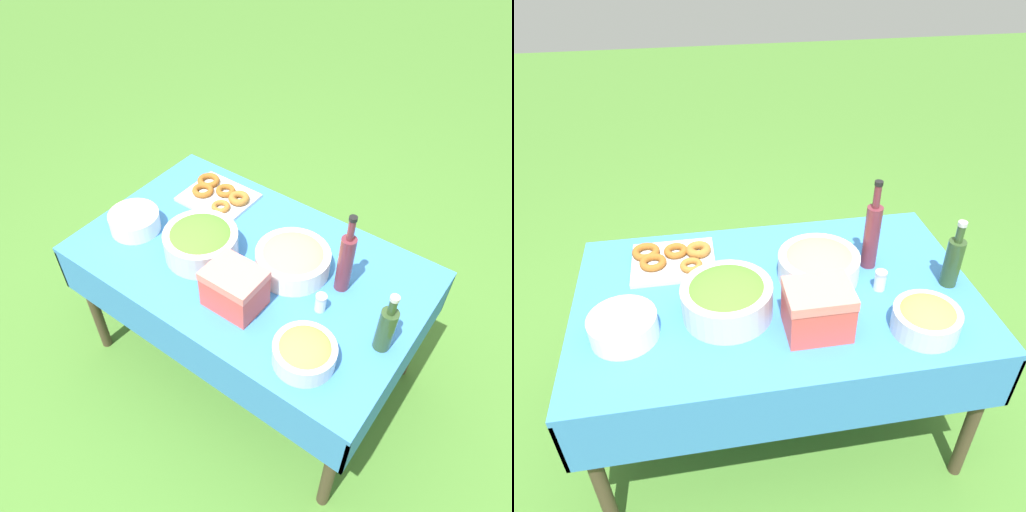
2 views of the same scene
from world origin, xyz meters
TOP-DOWN VIEW (x-y plane):
  - ground_plane at (0.00, 0.00)m, footprint 14.00×14.00m
  - picnic_table at (0.00, 0.00)m, footprint 1.44×0.89m
  - salad_bowl at (-0.19, -0.09)m, footprint 0.31×0.31m
  - pasta_bowl at (0.17, 0.06)m, footprint 0.30×0.30m
  - donut_platter at (-0.37, 0.24)m, footprint 0.34×0.27m
  - plate_stack at (-0.53, -0.14)m, footprint 0.22×0.22m
  - olive_oil_bottle at (0.63, -0.06)m, footprint 0.06×0.06m
  - wine_bottle at (0.38, 0.10)m, footprint 0.06×0.06m
  - olive_bowl at (0.45, -0.28)m, footprint 0.22×0.22m
  - cooler_box at (0.09, -0.22)m, footprint 0.21×0.17m
  - salt_shaker at (0.37, -0.05)m, footprint 0.04×0.04m

SIDE VIEW (x-z plane):
  - ground_plane at x=0.00m, z-range 0.00..0.00m
  - picnic_table at x=0.00m, z-range 0.27..0.98m
  - donut_platter at x=-0.37m, z-range 0.71..0.76m
  - salt_shaker at x=0.37m, z-range 0.71..0.79m
  - plate_stack at x=-0.53m, z-range 0.71..0.80m
  - olive_bowl at x=0.45m, z-range 0.71..0.82m
  - pasta_bowl at x=0.17m, z-range 0.72..0.83m
  - salad_bowl at x=-0.19m, z-range 0.72..0.85m
  - cooler_box at x=0.09m, z-range 0.72..0.89m
  - olive_oil_bottle at x=0.63m, z-range 0.69..0.95m
  - wine_bottle at x=0.38m, z-range 0.68..1.04m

